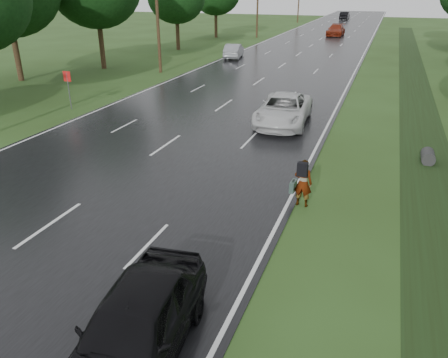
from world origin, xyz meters
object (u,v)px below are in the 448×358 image
pedestrian (302,182)px  dark_sedan (136,327)px  white_pickup (284,110)px  road_sign (68,82)px  silver_sedan (234,51)px

pedestrian → dark_sedan: size_ratio=0.36×
white_pickup → dark_sedan: bearing=-90.0°
road_sign → pedestrian: road_sign is taller
road_sign → dark_sedan: size_ratio=0.49×
pedestrian → silver_sedan: size_ratio=0.39×
white_pickup → pedestrian: bearing=-76.6°
white_pickup → silver_sedan: bearing=112.1°
road_sign → silver_sedan: bearing=83.2°
pedestrian → white_pickup: (-2.77, 9.19, -0.05)m
white_pickup → silver_sedan: (-10.21, 21.47, -0.06)m
pedestrian → dark_sedan: (-1.78, -7.87, -0.03)m
road_sign → pedestrian: 17.57m
white_pickup → silver_sedan: 23.78m
pedestrian → white_pickup: size_ratio=0.30×
silver_sedan → dark_sedan: bearing=96.7°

